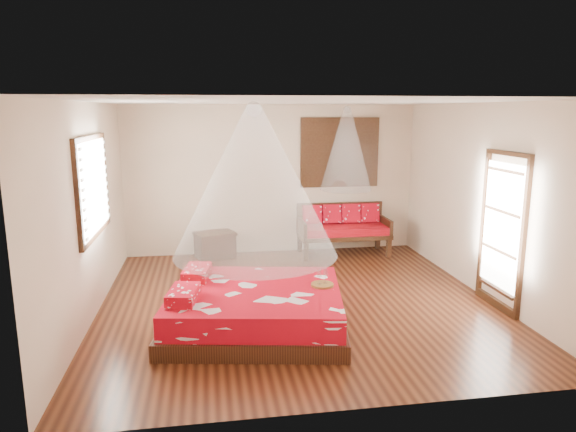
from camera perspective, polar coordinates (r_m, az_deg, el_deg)
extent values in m
cube|color=black|center=(7.45, 1.03, -9.56)|extent=(5.50, 5.50, 0.02)
cube|color=silver|center=(6.95, 1.12, 12.67)|extent=(5.50, 5.50, 0.02)
cube|color=beige|center=(7.13, -21.33, 0.46)|extent=(0.02, 5.50, 2.80)
cube|color=beige|center=(8.02, 20.89, 1.65)|extent=(0.02, 5.50, 2.80)
cube|color=beige|center=(9.76, -1.76, 4.07)|extent=(5.50, 0.02, 2.80)
cube|color=beige|center=(4.45, 7.33, -5.22)|extent=(5.50, 0.02, 2.80)
cube|color=black|center=(6.62, -3.52, -11.37)|extent=(2.48, 2.31, 0.20)
cube|color=#A80516|center=(6.52, -3.55, -9.35)|extent=(2.37, 2.20, 0.30)
cube|color=#A80516|center=(6.18, -11.55, -8.59)|extent=(0.40, 0.62, 0.15)
cube|color=#A80516|center=(6.95, -10.10, -6.24)|extent=(0.40, 0.62, 0.15)
cube|color=black|center=(9.33, 2.01, -3.76)|extent=(0.08, 0.08, 0.42)
cube|color=black|center=(9.74, 11.15, -3.30)|extent=(0.08, 0.08, 0.42)
cube|color=black|center=(9.93, 1.32, -2.80)|extent=(0.08, 0.08, 0.42)
cube|color=black|center=(10.32, 9.95, -2.42)|extent=(0.08, 0.08, 0.42)
cube|color=black|center=(9.76, 6.21, -2.10)|extent=(1.69, 0.75, 0.08)
cube|color=#890407|center=(9.73, 6.22, -1.47)|extent=(1.63, 0.69, 0.14)
cube|color=black|center=(10.01, 5.74, -0.04)|extent=(1.69, 0.06, 0.55)
cube|color=black|center=(9.54, 1.55, -1.36)|extent=(0.06, 0.75, 0.30)
cube|color=black|center=(9.96, 10.71, -1.01)|extent=(0.06, 0.75, 0.30)
cube|color=#A80516|center=(9.76, 2.72, 0.11)|extent=(0.36, 0.19, 0.37)
cube|color=#A80516|center=(9.84, 4.87, 0.18)|extent=(0.36, 0.19, 0.37)
cube|color=#A80516|center=(9.93, 6.97, 0.25)|extent=(0.36, 0.19, 0.37)
cube|color=#A80516|center=(10.04, 9.04, 0.31)|extent=(0.36, 0.19, 0.37)
cube|color=black|center=(9.61, -8.11, -3.36)|extent=(0.78, 0.66, 0.43)
cube|color=black|center=(9.56, -8.15, -1.96)|extent=(0.83, 0.72, 0.05)
cube|color=black|center=(9.92, 5.76, 7.04)|extent=(1.52, 0.06, 1.32)
cube|color=black|center=(9.91, 5.78, 7.03)|extent=(1.35, 0.04, 1.10)
cube|color=black|center=(7.27, -20.87, 3.09)|extent=(0.08, 1.74, 1.34)
cube|color=silver|center=(7.26, -20.56, 3.10)|extent=(0.04, 1.54, 1.10)
cube|color=black|center=(7.56, 22.68, -1.76)|extent=(0.08, 1.02, 2.16)
cube|color=white|center=(7.53, 22.61, -1.03)|extent=(0.03, 0.82, 1.70)
cylinder|color=brown|center=(6.58, 3.83, -7.63)|extent=(0.29, 0.29, 0.03)
cone|color=white|center=(6.15, -3.72, 3.82)|extent=(2.00, 2.00, 1.80)
cone|color=white|center=(9.46, 6.50, 7.41)|extent=(0.95, 0.95, 1.50)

